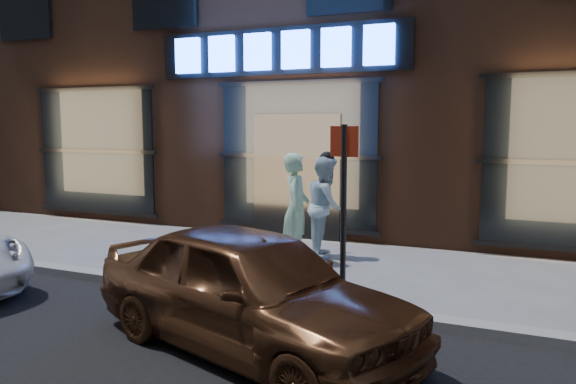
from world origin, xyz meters
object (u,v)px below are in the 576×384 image
Objects in this scene: man_cap at (326,206)px; gold_sedan at (251,289)px; man_bowtie at (296,208)px; sign_post at (344,200)px.

gold_sedan is at bearing 171.98° from man_cap.
man_bowtie is 1.04× the size of man_cap.
sign_post reaches higher than man_bowtie.
man_bowtie reaches higher than gold_sedan.
man_cap reaches higher than gold_sedan.
man_bowtie is 0.48× the size of gold_sedan.
man_cap is at bearing 123.51° from sign_post.
man_bowtie is at bearing 135.43° from sign_post.
man_bowtie is 2.53m from sign_post.
gold_sedan is 1.69m from sign_post.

